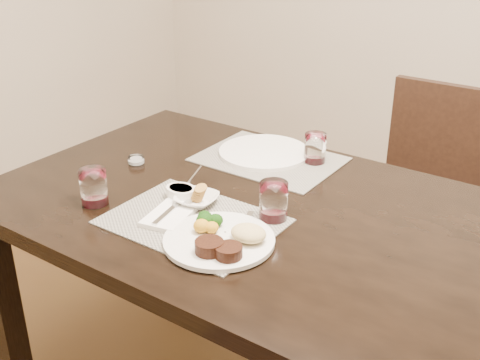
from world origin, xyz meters
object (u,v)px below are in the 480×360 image
Objects in this scene: steak_knife at (226,234)px; cracker_bowl at (197,199)px; far_plate at (264,152)px; dinner_plate at (222,239)px; wine_glass_near at (273,203)px; chair_far at (426,185)px.

cracker_bowl is (-0.18, 0.10, 0.01)m from steak_knife.
dinner_plate is at bearing -67.04° from far_plate.
steak_knife is 0.20m from cracker_bowl.
far_plate is at bearing 126.05° from wine_glass_near.
chair_far is at bearing 82.81° from wine_glass_near.
chair_far is 2.87× the size of far_plate.
dinner_plate is at bearing -81.98° from steak_knife.
cracker_bowl is at bearing -108.58° from chair_far.
dinner_plate is 1.27× the size of steak_knife.
steak_knife is at bearing -107.66° from wine_glass_near.
chair_far is 0.77m from far_plate.
wine_glass_near is at bearing 90.44° from dinner_plate.
steak_knife is at bearing -28.83° from cracker_bowl.
dinner_plate is 2.04× the size of cracker_bowl.
wine_glass_near reaches higher than far_plate.
dinner_plate is 0.61m from far_plate.
dinner_plate is 0.04m from steak_knife.
steak_knife is 1.61× the size of cracker_bowl.
wine_glass_near is (-0.12, -0.98, 0.30)m from chair_far.
far_plate is at bearing -123.00° from chair_far.
far_plate reaches higher than steak_knife.
chair_far is at bearing 71.42° from cracker_bowl.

